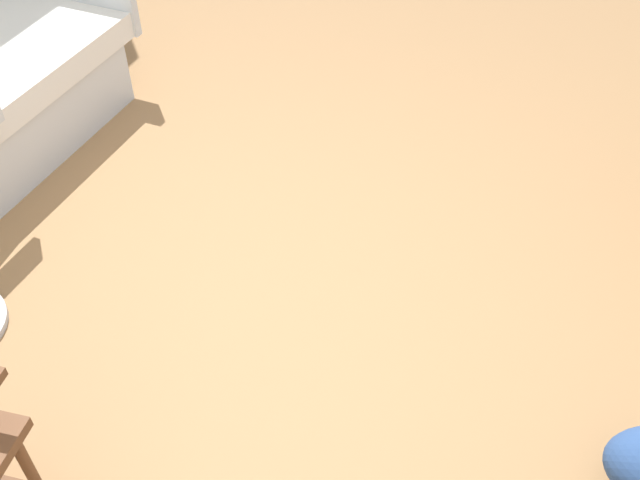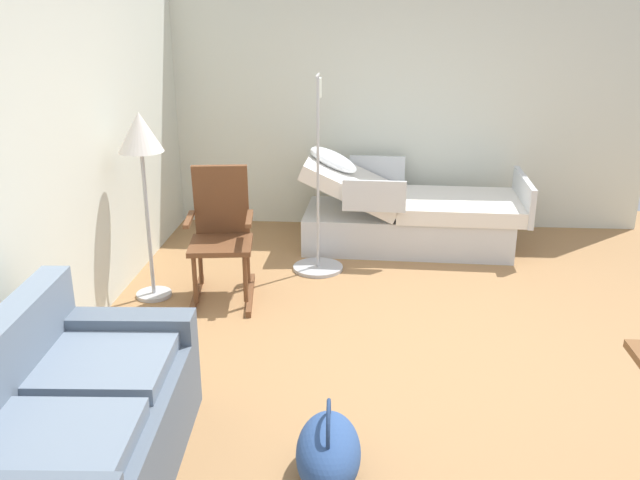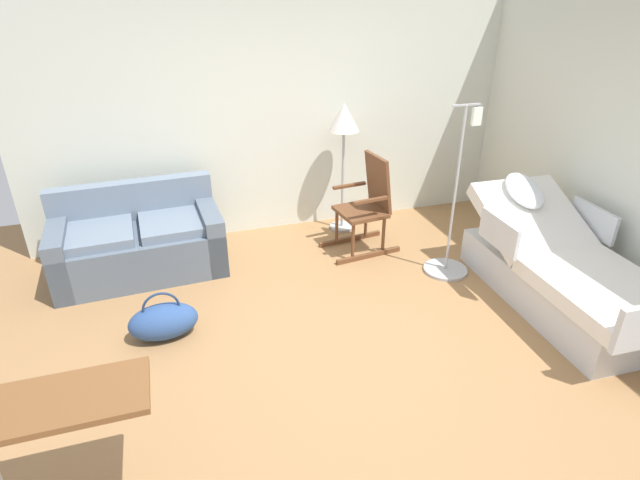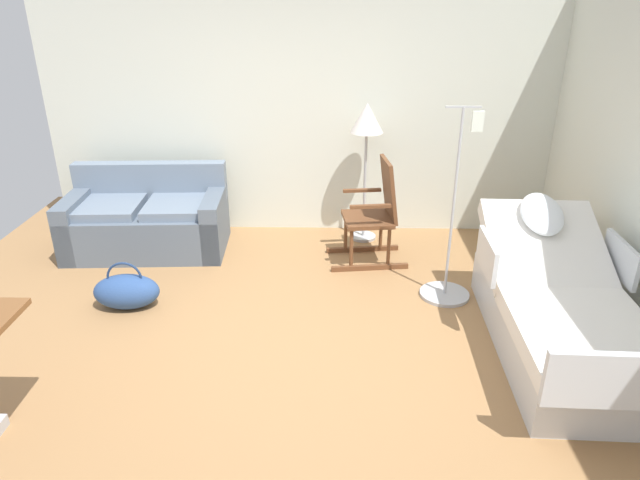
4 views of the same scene
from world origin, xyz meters
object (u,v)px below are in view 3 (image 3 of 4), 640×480
at_px(couch, 139,243).
at_px(overbed_table, 59,446).
at_px(duffel_bag, 163,321).
at_px(hospital_bed, 562,274).
at_px(iv_pole, 449,249).
at_px(floor_lamp, 344,126).
at_px(rocking_chair, 367,206).

distance_m(couch, overbed_table, 2.74).
bearing_deg(duffel_bag, hospital_bed, -9.20).
height_order(overbed_table, iv_pole, iv_pole).
distance_m(overbed_table, iv_pole, 3.75).
bearing_deg(floor_lamp, duffel_bag, -144.03).
height_order(rocking_chair, floor_lamp, floor_lamp).
xyz_separation_m(couch, overbed_table, (-0.35, -2.71, 0.23)).
distance_m(hospital_bed, floor_lamp, 2.65).
bearing_deg(hospital_bed, overbed_table, -166.62).
relative_size(hospital_bed, rocking_chair, 2.02).
relative_size(couch, iv_pole, 0.97).
distance_m(couch, duffel_bag, 1.23).
bearing_deg(iv_pole, hospital_bed, -50.31).
bearing_deg(overbed_table, duffel_bag, 70.98).
distance_m(hospital_bed, iv_pole, 1.05).
height_order(rocking_chair, duffel_bag, rocking_chair).
xyz_separation_m(hospital_bed, couch, (-3.62, 1.77, 0.01)).
distance_m(hospital_bed, rocking_chair, 2.00).
bearing_deg(rocking_chair, iv_pole, -50.31).
bearing_deg(iv_pole, overbed_table, -152.00).
distance_m(rocking_chair, duffel_bag, 2.41).
bearing_deg(overbed_table, iv_pole, 28.00).
relative_size(floor_lamp, duffel_bag, 2.59).
distance_m(rocking_chair, floor_lamp, 0.92).
relative_size(overbed_table, duffel_bag, 1.47).
distance_m(couch, rocking_chair, 2.37).
bearing_deg(iv_pole, floor_lamp, 117.84).
distance_m(rocking_chair, iv_pole, 0.97).
xyz_separation_m(couch, rocking_chair, (2.35, -0.24, 0.20)).
relative_size(duffel_bag, iv_pole, 0.34).
relative_size(overbed_table, iv_pole, 0.50).
xyz_separation_m(rocking_chair, overbed_table, (-2.70, -2.47, 0.03)).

